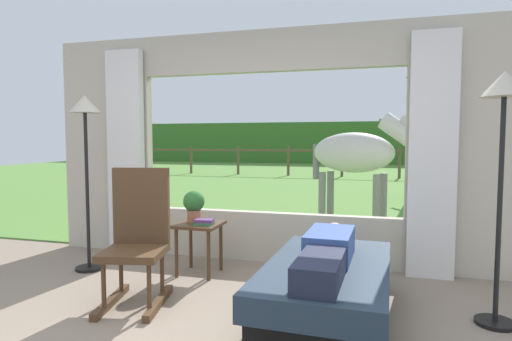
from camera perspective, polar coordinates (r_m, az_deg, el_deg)
back_wall_with_window at (r=4.70m, az=1.51°, el=2.81°), size 5.20×0.12×2.55m
curtain_panel_left at (r=5.26m, az=-17.06°, el=2.22°), size 0.44×0.10×2.40m
curtain_panel_right at (r=4.46m, az=22.63°, el=1.79°), size 0.44×0.10×2.40m
outdoor_pasture_lawn at (r=15.56m, az=11.36°, el=-0.96°), size 36.00×21.68×0.02m
distant_hill_ridge at (r=25.33m, az=13.07°, el=3.62°), size 36.00×2.00×2.40m
recliner_sofa at (r=3.41m, az=9.56°, el=-15.44°), size 0.96×1.73×0.42m
reclining_person at (r=3.27m, az=9.53°, el=-10.71°), size 0.36×1.43×0.22m
rocking_chair at (r=3.72m, az=-15.60°, el=-8.61°), size 0.59×0.76×1.12m
side_table at (r=4.37m, az=-7.65°, el=-8.22°), size 0.44×0.44×0.52m
potted_plant at (r=4.40m, az=-8.33°, el=-4.46°), size 0.22×0.22×0.32m
book_stack at (r=4.25m, az=-6.99°, el=-6.88°), size 0.20×0.15×0.06m
floor_lamp_left at (r=4.71m, az=-21.92°, el=5.14°), size 0.32×0.32×1.81m
floor_lamp_right at (r=3.51m, az=30.25°, el=5.70°), size 0.32×0.32×1.84m
horse at (r=6.48m, az=13.57°, el=2.21°), size 1.81×0.91×1.73m
pasture_tree at (r=10.49m, az=20.93°, el=3.42°), size 1.08×1.43×2.76m
pasture_fence_line at (r=15.84m, az=11.48°, el=1.79°), size 16.10×0.10×1.10m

